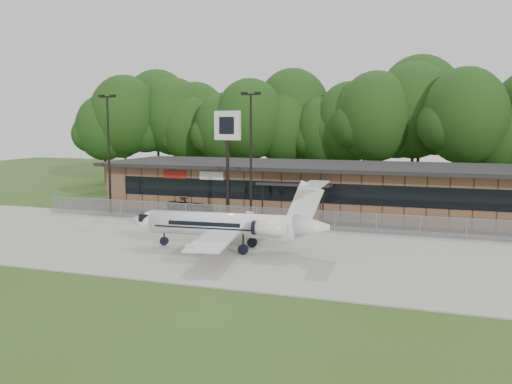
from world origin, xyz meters
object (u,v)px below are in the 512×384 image
at_px(terminal, 333,188).
at_px(business_jet, 229,226).
at_px(suv, 189,205).
at_px(pole_sign, 227,137).

height_order(terminal, business_jet, business_jet).
distance_m(suv, pole_sign, 8.08).
height_order(business_jet, pole_sign, pole_sign).
bearing_deg(suv, pole_sign, -90.96).
height_order(suv, pole_sign, pole_sign).
height_order(terminal, suv, terminal).
distance_m(terminal, pole_sign, 11.05).
bearing_deg(terminal, pole_sign, -134.78).
distance_m(business_jet, pole_sign, 12.15).
distance_m(business_jet, suv, 15.57).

